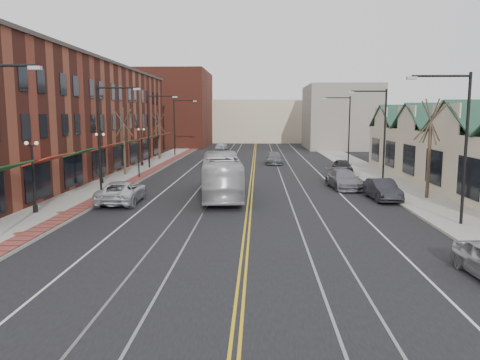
# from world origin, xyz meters

# --- Properties ---
(ground) EXTENTS (160.00, 160.00, 0.00)m
(ground) POSITION_xyz_m (0.00, 0.00, 0.00)
(ground) COLOR black
(ground) RESTS_ON ground
(sidewalk_left) EXTENTS (4.00, 120.00, 0.15)m
(sidewalk_left) POSITION_xyz_m (-12.00, 20.00, 0.07)
(sidewalk_left) COLOR gray
(sidewalk_left) RESTS_ON ground
(sidewalk_right) EXTENTS (4.00, 120.00, 0.15)m
(sidewalk_right) POSITION_xyz_m (12.00, 20.00, 0.07)
(sidewalk_right) COLOR gray
(sidewalk_right) RESTS_ON ground
(building_left) EXTENTS (10.00, 50.00, 11.00)m
(building_left) POSITION_xyz_m (-19.00, 27.00, 5.50)
(building_left) COLOR maroon
(building_left) RESTS_ON ground
(building_right) EXTENTS (8.00, 36.00, 4.60)m
(building_right) POSITION_xyz_m (18.00, 20.00, 2.30)
(building_right) COLOR #C7B499
(building_right) RESTS_ON ground
(backdrop_left) EXTENTS (14.00, 18.00, 14.00)m
(backdrop_left) POSITION_xyz_m (-16.00, 70.00, 7.00)
(backdrop_left) COLOR maroon
(backdrop_left) RESTS_ON ground
(backdrop_mid) EXTENTS (22.00, 14.00, 9.00)m
(backdrop_mid) POSITION_xyz_m (0.00, 85.00, 4.50)
(backdrop_mid) COLOR #C7B499
(backdrop_mid) RESTS_ON ground
(backdrop_right) EXTENTS (12.00, 16.00, 11.00)m
(backdrop_right) POSITION_xyz_m (15.00, 65.00, 5.50)
(backdrop_right) COLOR slate
(backdrop_right) RESTS_ON ground
(streetlight_l_1) EXTENTS (3.33, 0.25, 8.00)m
(streetlight_l_1) POSITION_xyz_m (-11.05, 16.00, 5.03)
(streetlight_l_1) COLOR black
(streetlight_l_1) RESTS_ON sidewalk_left
(streetlight_l_2) EXTENTS (3.33, 0.25, 8.00)m
(streetlight_l_2) POSITION_xyz_m (-11.05, 32.00, 5.03)
(streetlight_l_2) COLOR black
(streetlight_l_2) RESTS_ON sidewalk_left
(streetlight_l_3) EXTENTS (3.33, 0.25, 8.00)m
(streetlight_l_3) POSITION_xyz_m (-11.05, 48.00, 5.03)
(streetlight_l_3) COLOR black
(streetlight_l_3) RESTS_ON sidewalk_left
(streetlight_r_0) EXTENTS (3.33, 0.25, 8.00)m
(streetlight_r_0) POSITION_xyz_m (11.05, 6.00, 5.03)
(streetlight_r_0) COLOR black
(streetlight_r_0) RESTS_ON sidewalk_right
(streetlight_r_1) EXTENTS (3.33, 0.25, 8.00)m
(streetlight_r_1) POSITION_xyz_m (11.05, 22.00, 5.03)
(streetlight_r_1) COLOR black
(streetlight_r_1) RESTS_ON sidewalk_right
(streetlight_r_2) EXTENTS (3.33, 0.25, 8.00)m
(streetlight_r_2) POSITION_xyz_m (11.05, 38.00, 5.03)
(streetlight_r_2) COLOR black
(streetlight_r_2) RESTS_ON sidewalk_right
(lamppost_l_1) EXTENTS (0.84, 0.28, 4.27)m
(lamppost_l_1) POSITION_xyz_m (-12.80, 8.00, 2.20)
(lamppost_l_1) COLOR black
(lamppost_l_1) RESTS_ON sidewalk_left
(lamppost_l_2) EXTENTS (0.84, 0.28, 4.27)m
(lamppost_l_2) POSITION_xyz_m (-12.80, 20.00, 2.20)
(lamppost_l_2) COLOR black
(lamppost_l_2) RESTS_ON sidewalk_left
(lamppost_l_3) EXTENTS (0.84, 0.28, 4.27)m
(lamppost_l_3) POSITION_xyz_m (-12.80, 34.00, 2.20)
(lamppost_l_3) COLOR black
(lamppost_l_3) RESTS_ON sidewalk_left
(tree_left_near) EXTENTS (1.78, 1.37, 6.48)m
(tree_left_near) POSITION_xyz_m (-12.50, 26.00, 3.51)
(tree_left_near) COLOR #382B21
(tree_left_near) RESTS_ON sidewalk_left
(tree_left_far) EXTENTS (1.66, 1.28, 6.02)m
(tree_left_far) POSITION_xyz_m (-12.50, 42.00, 3.28)
(tree_left_far) COLOR #382B21
(tree_left_far) RESTS_ON sidewalk_left
(tree_right_mid) EXTENTS (1.90, 1.46, 6.93)m
(tree_right_mid) POSITION_xyz_m (12.50, 14.00, 3.75)
(tree_right_mid) COLOR #382B21
(tree_right_mid) RESTS_ON sidewalk_right
(manhole_mid) EXTENTS (0.60, 0.60, 0.02)m
(manhole_mid) POSITION_xyz_m (-11.20, 3.00, 0.16)
(manhole_mid) COLOR #592D19
(manhole_mid) RESTS_ON sidewalk_left
(manhole_far) EXTENTS (0.60, 0.60, 0.02)m
(manhole_far) POSITION_xyz_m (-11.20, 8.00, 0.16)
(manhole_far) COLOR #592D19
(manhole_far) RESTS_ON sidewalk_left
(traffic_signal) EXTENTS (0.18, 0.15, 3.80)m
(traffic_signal) POSITION_xyz_m (-10.60, 24.00, 2.35)
(traffic_signal) COLOR black
(traffic_signal) RESTS_ON sidewalk_left
(transit_bus) EXTENTS (3.76, 11.49, 3.14)m
(transit_bus) POSITION_xyz_m (-2.12, 14.72, 1.57)
(transit_bus) COLOR #B3B3B5
(transit_bus) RESTS_ON ground
(parked_suv) EXTENTS (2.74, 5.62, 1.54)m
(parked_suv) POSITION_xyz_m (-8.65, 11.85, 0.77)
(parked_suv) COLOR silver
(parked_suv) RESTS_ON ground
(parked_car_b) EXTENTS (1.85, 4.58, 1.48)m
(parked_car_b) POSITION_xyz_m (9.30, 13.70, 0.74)
(parked_car_b) COLOR black
(parked_car_b) RESTS_ON ground
(parked_car_c) EXTENTS (2.63, 5.46, 1.53)m
(parked_car_c) POSITION_xyz_m (7.50, 18.72, 0.77)
(parked_car_c) COLOR slate
(parked_car_c) RESTS_ON ground
(parked_car_d) EXTENTS (1.68, 4.16, 1.42)m
(parked_car_d) POSITION_xyz_m (9.22, 29.00, 0.71)
(parked_car_d) COLOR black
(parked_car_d) RESTS_ON ground
(distant_car_left) EXTENTS (2.14, 4.80, 1.53)m
(distant_car_left) POSITION_xyz_m (-4.93, 39.09, 0.77)
(distant_car_left) COLOR black
(distant_car_left) RESTS_ON ground
(distant_car_right) EXTENTS (2.01, 4.83, 1.40)m
(distant_car_right) POSITION_xyz_m (2.49, 37.65, 0.70)
(distant_car_right) COLOR slate
(distant_car_right) RESTS_ON ground
(distant_car_far) EXTENTS (2.08, 4.19, 1.37)m
(distant_car_far) POSITION_xyz_m (-5.69, 59.73, 0.69)
(distant_car_far) COLOR silver
(distant_car_far) RESTS_ON ground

